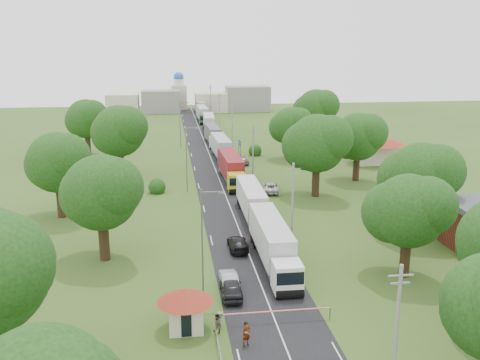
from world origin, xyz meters
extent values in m
plane|color=#36531B|center=(0.00, 0.00, 0.00)|extent=(260.00, 260.00, 0.00)
cube|color=black|center=(0.00, 20.00, 0.00)|extent=(8.00, 200.00, 0.04)
cylinder|color=slate|center=(-4.50, -25.00, 0.55)|extent=(0.20, 0.20, 1.10)
cube|color=slate|center=(-4.50, -25.00, 1.05)|extent=(0.35, 0.35, 0.25)
cylinder|color=red|center=(0.00, -25.00, 1.00)|extent=(9.00, 0.12, 0.12)
cylinder|color=slate|center=(4.50, -25.00, 0.50)|extent=(0.10, 0.10, 1.00)
cube|color=beige|center=(-7.20, -25.00, 1.20)|extent=(2.60, 2.60, 2.40)
cone|color=maroon|center=(-7.20, -25.00, 2.90)|extent=(4.40, 4.40, 1.10)
cube|color=black|center=(-5.89, -25.00, 1.40)|extent=(0.02, 1.20, 0.90)
cube|color=black|center=(-7.20, -26.31, 1.00)|extent=(0.80, 0.02, 1.90)
cylinder|color=slate|center=(5.20, 33.80, 2.00)|extent=(0.12, 0.12, 4.00)
cylinder|color=slate|center=(5.20, 36.20, 2.00)|extent=(0.12, 0.12, 4.00)
cube|color=navy|center=(5.20, 35.00, 3.60)|extent=(0.06, 3.00, 1.00)
cube|color=silver|center=(5.20, 35.00, 3.60)|extent=(0.07, 3.10, 0.06)
cylinder|color=gray|center=(5.50, -35.00, 4.50)|extent=(0.24, 0.24, 9.00)
cube|color=gray|center=(5.50, -35.00, 8.30)|extent=(1.60, 0.10, 0.10)
cube|color=gray|center=(5.50, -35.00, 7.80)|extent=(1.20, 0.10, 0.10)
cylinder|color=gray|center=(5.50, -7.00, 4.50)|extent=(0.24, 0.24, 9.00)
cube|color=gray|center=(5.50, -7.00, 8.30)|extent=(1.60, 0.10, 0.10)
cube|color=gray|center=(5.50, -7.00, 7.80)|extent=(1.20, 0.10, 0.10)
cylinder|color=gray|center=(5.50, 21.00, 4.50)|extent=(0.24, 0.24, 9.00)
cube|color=gray|center=(5.50, 21.00, 8.30)|extent=(1.60, 0.10, 0.10)
cube|color=gray|center=(5.50, 21.00, 7.80)|extent=(1.20, 0.10, 0.10)
cylinder|color=gray|center=(5.50, 49.00, 4.50)|extent=(0.24, 0.24, 9.00)
cube|color=gray|center=(5.50, 49.00, 8.30)|extent=(1.60, 0.10, 0.10)
cube|color=gray|center=(5.50, 49.00, 7.80)|extent=(1.20, 0.10, 0.10)
cylinder|color=gray|center=(5.50, 77.00, 4.50)|extent=(0.24, 0.24, 9.00)
cube|color=gray|center=(5.50, 77.00, 8.30)|extent=(1.60, 0.10, 0.10)
cube|color=gray|center=(5.50, 77.00, 7.80)|extent=(1.20, 0.10, 0.10)
cylinder|color=gray|center=(5.50, 105.00, 4.50)|extent=(0.24, 0.24, 9.00)
cube|color=gray|center=(5.50, 105.00, 8.30)|extent=(1.60, 0.10, 0.10)
cube|color=gray|center=(5.50, 105.00, 7.80)|extent=(1.20, 0.10, 0.10)
cylinder|color=slate|center=(-5.50, -20.00, 5.00)|extent=(0.16, 0.16, 10.00)
cube|color=slate|center=(-4.60, -20.00, 9.70)|extent=(1.80, 0.10, 0.10)
cube|color=slate|center=(-3.80, -20.00, 9.55)|extent=(0.50, 0.22, 0.15)
cylinder|color=slate|center=(-5.50, 15.00, 5.00)|extent=(0.16, 0.16, 10.00)
cube|color=slate|center=(-4.60, 15.00, 9.70)|extent=(1.80, 0.10, 0.10)
cube|color=slate|center=(-3.80, 15.00, 9.55)|extent=(0.50, 0.22, 0.15)
cylinder|color=slate|center=(-5.50, 50.00, 5.00)|extent=(0.16, 0.16, 10.00)
cube|color=slate|center=(-4.60, 50.00, 9.70)|extent=(1.80, 0.10, 0.10)
cube|color=slate|center=(-3.80, 50.00, 9.55)|extent=(0.50, 0.22, 0.15)
cylinder|color=#382616|center=(14.00, -18.00, 1.92)|extent=(1.04, 1.04, 3.85)
sphere|color=#13360E|center=(14.00, -18.00, 6.60)|extent=(7.00, 7.00, 7.00)
sphere|color=#13360E|center=(15.25, -19.00, 7.35)|extent=(5.50, 5.50, 5.50)
sphere|color=#13360E|center=(13.00, -16.75, 6.10)|extent=(6.00, 6.00, 6.00)
cylinder|color=#382616|center=(20.00, -8.00, 2.10)|extent=(1.08, 1.08, 4.20)
sphere|color=#13360E|center=(20.00, -8.00, 7.22)|extent=(7.70, 7.70, 7.70)
sphere|color=#13360E|center=(21.38, -9.10, 8.05)|extent=(6.05, 6.05, 6.05)
sphere|color=#13360E|center=(18.90, -6.62, 6.67)|extent=(6.60, 6.60, 6.60)
cylinder|color=#382616|center=(13.00, 10.00, 2.27)|extent=(1.12, 1.12, 4.55)
sphere|color=#13360E|center=(13.00, 10.00, 7.85)|extent=(8.40, 8.40, 8.40)
sphere|color=#13360E|center=(14.50, 8.80, 8.75)|extent=(6.60, 6.60, 6.60)
sphere|color=#13360E|center=(11.80, 11.50, 7.25)|extent=(7.20, 7.20, 7.20)
cylinder|color=#382616|center=(22.00, 18.00, 2.10)|extent=(1.08, 1.08, 4.20)
sphere|color=#13360E|center=(22.00, 18.00, 7.22)|extent=(7.70, 7.70, 7.70)
sphere|color=#13360E|center=(23.38, 16.90, 8.05)|extent=(6.05, 6.05, 6.05)
sphere|color=#13360E|center=(20.90, 19.38, 6.67)|extent=(6.60, 6.60, 6.60)
cylinder|color=#382616|center=(15.00, 35.00, 1.92)|extent=(1.04, 1.04, 3.85)
sphere|color=#13360E|center=(15.00, 35.00, 6.60)|extent=(7.00, 7.00, 7.00)
sphere|color=#13360E|center=(16.25, 34.00, 7.35)|extent=(5.50, 5.50, 5.50)
sphere|color=#13360E|center=(14.00, 36.25, 6.10)|extent=(6.00, 6.00, 6.00)
cylinder|color=#382616|center=(24.00, 50.00, 2.27)|extent=(1.12, 1.12, 4.55)
sphere|color=#13360E|center=(24.00, 50.00, 7.85)|extent=(8.40, 8.40, 8.40)
sphere|color=#13360E|center=(25.50, 48.80, 8.75)|extent=(6.60, 6.60, 6.60)
sphere|color=#13360E|center=(22.80, 51.50, 7.25)|extent=(7.20, 7.20, 7.20)
sphere|color=#13360E|center=(-18.50, -31.20, 8.75)|extent=(6.60, 6.60, 6.60)
cylinder|color=#382616|center=(-15.00, -10.00, 2.10)|extent=(1.08, 1.08, 4.20)
sphere|color=#13360E|center=(-15.00, -10.00, 7.22)|extent=(7.70, 7.70, 7.70)
sphere|color=#13360E|center=(-13.62, -11.10, 8.05)|extent=(6.05, 6.05, 6.05)
sphere|color=#13360E|center=(-16.10, -8.62, 6.67)|extent=(6.60, 6.60, 6.60)
cylinder|color=#382616|center=(-22.00, 5.00, 2.10)|extent=(1.08, 1.08, 4.20)
sphere|color=#13360E|center=(-22.00, 5.00, 7.22)|extent=(7.70, 7.70, 7.70)
sphere|color=#13360E|center=(-20.62, 3.90, 8.05)|extent=(6.05, 6.05, 6.05)
sphere|color=#13360E|center=(-23.10, 6.38, 6.67)|extent=(6.60, 6.60, 6.60)
cylinder|color=#382616|center=(-16.00, 25.00, 2.27)|extent=(1.12, 1.12, 4.55)
sphere|color=#13360E|center=(-16.00, 25.00, 7.85)|extent=(8.40, 8.40, 8.40)
sphere|color=#13360E|center=(-14.50, 23.80, 8.75)|extent=(6.60, 6.60, 6.60)
sphere|color=#13360E|center=(-17.20, 26.50, 7.25)|extent=(7.20, 7.20, 7.20)
cylinder|color=#382616|center=(-24.00, 45.00, 2.10)|extent=(1.08, 1.08, 4.20)
sphere|color=#13360E|center=(-24.00, 45.00, 7.22)|extent=(7.70, 7.70, 7.70)
sphere|color=#13360E|center=(-22.62, 43.90, 8.05)|extent=(6.05, 6.05, 6.05)
sphere|color=#13360E|center=(-25.10, 46.38, 6.67)|extent=(6.60, 6.60, 6.60)
cube|color=beige|center=(30.00, 30.00, 2.00)|extent=(7.00, 5.00, 4.00)
cone|color=maroon|center=(30.00, 30.00, 4.90)|extent=(10.08, 10.08, 1.80)
cube|color=gray|center=(-10.00, 110.00, 3.50)|extent=(12.00, 8.00, 7.00)
cube|color=beige|center=(6.00, 110.00, 3.00)|extent=(10.00, 8.00, 6.00)
cube|color=gray|center=(18.00, 110.00, 4.00)|extent=(14.00, 8.00, 8.00)
cube|color=beige|center=(-22.00, 110.00, 3.00)|extent=(10.00, 8.00, 6.00)
cube|color=beige|center=(-4.00, 118.00, 4.00)|extent=(5.00, 5.00, 8.00)
cylinder|color=silver|center=(-4.00, 118.00, 9.00)|extent=(3.20, 3.20, 2.00)
sphere|color=#2659B2|center=(-4.00, 118.00, 10.60)|extent=(3.40, 3.40, 3.40)
cube|color=white|center=(2.00, -20.13, 1.65)|extent=(2.57, 2.57, 2.66)
cube|color=black|center=(2.00, -21.42, 2.02)|extent=(2.45, 0.04, 1.17)
cube|color=slate|center=(2.00, -21.35, 0.59)|extent=(2.34, 0.27, 0.37)
cube|color=slate|center=(2.00, -12.68, 0.80)|extent=(2.53, 12.25, 0.32)
cube|color=silver|center=(2.00, -12.36, 2.71)|extent=(2.75, 12.57, 3.19)
cylinder|color=black|center=(2.00, -21.09, 0.53)|extent=(2.50, 1.06, 1.06)
cylinder|color=black|center=(2.00, -19.17, 0.53)|extent=(2.50, 1.06, 1.06)
cylinder|color=black|center=(2.00, -8.96, 0.53)|extent=(2.50, 1.06, 1.06)
cylinder|color=black|center=(2.00, -7.36, 0.53)|extent=(2.50, 1.06, 1.06)
cube|color=#A41229|center=(2.26, -5.10, 1.55)|extent=(2.43, 2.43, 2.50)
cube|color=black|center=(2.26, -6.31, 1.90)|extent=(2.30, 0.05, 1.10)
cube|color=slate|center=(2.26, -6.25, 0.55)|extent=(2.21, 0.28, 0.35)
cube|color=slate|center=(2.26, 1.91, 0.75)|extent=(2.44, 11.54, 0.30)
cube|color=silver|center=(2.26, 2.21, 2.55)|extent=(2.65, 11.85, 3.00)
cylinder|color=black|center=(2.26, -6.00, 0.50)|extent=(2.35, 1.00, 1.00)
cylinder|color=black|center=(2.26, -4.20, 0.50)|extent=(2.35, 1.00, 1.00)
cylinder|color=black|center=(2.26, 5.41, 0.50)|extent=(2.35, 1.00, 1.00)
cylinder|color=black|center=(2.26, 6.91, 0.50)|extent=(2.35, 1.00, 1.00)
cube|color=#BEC317|center=(1.82, 13.43, 1.63)|extent=(2.60, 2.60, 2.63)
cube|color=black|center=(1.82, 12.16, 2.00)|extent=(2.42, 0.09, 1.16)
cube|color=slate|center=(1.82, 12.22, 0.58)|extent=(2.32, 0.32, 0.37)
cube|color=slate|center=(1.82, 20.79, 0.79)|extent=(2.77, 12.16, 0.32)
cube|color=maroon|center=(1.82, 21.11, 2.68)|extent=(2.99, 12.48, 3.15)
cylinder|color=black|center=(1.82, 12.49, 0.53)|extent=(2.47, 1.05, 1.05)
cylinder|color=black|center=(1.82, 14.38, 0.53)|extent=(2.47, 1.05, 1.05)
cylinder|color=black|center=(1.82, 24.48, 0.53)|extent=(2.47, 1.05, 1.05)
cylinder|color=black|center=(1.82, 26.05, 0.53)|extent=(2.47, 1.05, 1.05)
cube|color=#1A2DA0|center=(1.98, 30.87, 1.58)|extent=(2.55, 2.55, 2.55)
cube|color=black|center=(1.98, 29.64, 1.93)|extent=(2.34, 0.12, 1.12)
cube|color=slate|center=(1.98, 29.70, 0.56)|extent=(2.25, 0.35, 0.36)
cube|color=slate|center=(1.98, 38.00, 0.76)|extent=(2.85, 11.80, 0.31)
cube|color=#ADADB2|center=(1.98, 38.31, 2.60)|extent=(3.06, 12.11, 3.05)
cylinder|color=black|center=(1.98, 29.96, 0.51)|extent=(2.39, 1.02, 1.02)
cylinder|color=black|center=(1.98, 31.79, 0.51)|extent=(2.39, 1.02, 1.02)
cylinder|color=black|center=(1.98, 41.56, 0.51)|extent=(2.39, 1.02, 1.02)
cylinder|color=black|center=(1.98, 43.09, 0.51)|extent=(2.39, 1.02, 1.02)
cube|color=silver|center=(1.70, 47.40, 1.48)|extent=(2.41, 2.41, 2.39)
cube|color=black|center=(1.70, 46.24, 1.82)|extent=(2.20, 0.14, 1.05)
cube|color=slate|center=(1.70, 46.30, 0.53)|extent=(2.11, 0.36, 0.33)
cube|color=slate|center=(1.70, 54.09, 0.72)|extent=(2.78, 11.09, 0.29)
cube|color=#52565A|center=(1.70, 54.37, 2.44)|extent=(2.99, 11.39, 2.87)
cylinder|color=black|center=(1.70, 46.54, 0.48)|extent=(2.25, 0.96, 0.96)
cylinder|color=black|center=(1.70, 48.26, 0.48)|extent=(2.25, 0.96, 0.96)
cylinder|color=black|center=(1.70, 57.43, 0.48)|extent=(2.25, 0.96, 0.96)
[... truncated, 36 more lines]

